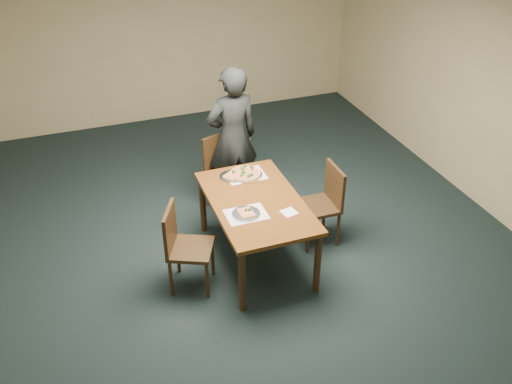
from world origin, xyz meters
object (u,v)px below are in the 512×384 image
object	(u,v)px
dining_table	(256,208)
slice_plate_far	(232,176)
slice_plate_near	(246,213)
chair_left	(182,243)
diner	(232,138)
pizza_pan	(245,173)
chair_far	(223,167)
chair_right	(324,200)

from	to	relation	value
dining_table	slice_plate_far	size ratio (longest dim) A/B	5.36
dining_table	slice_plate_near	size ratio (longest dim) A/B	5.36
chair_left	diner	bearing A→B (deg)	-10.95
diner	pizza_pan	xyz separation A→B (m)	(-0.07, -0.67, -0.10)
chair_far	diner	xyz separation A→B (m)	(0.13, 0.03, 0.36)
chair_far	diner	bearing A→B (deg)	-5.87
pizza_pan	slice_plate_near	size ratio (longest dim) A/B	1.30
chair_far	chair_left	xyz separation A→B (m)	(-0.82, -1.29, 0.00)
slice_plate_far	slice_plate_near	bearing A→B (deg)	-97.23
chair_left	pizza_pan	size ratio (longest dim) A/B	2.49
chair_right	slice_plate_far	world-z (taller)	chair_right
dining_table	chair_right	bearing A→B (deg)	5.80
chair_far	chair_left	bearing A→B (deg)	-142.20
chair_left	slice_plate_far	world-z (taller)	chair_left
diner	slice_plate_far	xyz separation A→B (m)	(-0.22, -0.65, -0.11)
chair_far	slice_plate_far	world-z (taller)	chair_far
chair_far	diner	world-z (taller)	diner
slice_plate_far	dining_table	bearing A→B (deg)	-81.18
chair_right	pizza_pan	size ratio (longest dim) A/B	2.49
chair_right	diner	world-z (taller)	diner
dining_table	slice_plate_far	world-z (taller)	slice_plate_far
chair_far	chair_right	world-z (taller)	same
chair_far	slice_plate_near	distance (m)	1.39
chair_far	slice_plate_far	size ratio (longest dim) A/B	3.25
chair_left	slice_plate_far	xyz separation A→B (m)	(0.74, 0.67, 0.25)
chair_right	slice_plate_far	size ratio (longest dim) A/B	3.25
chair_left	chair_right	distance (m)	1.66
dining_table	chair_right	world-z (taller)	chair_right
pizza_pan	chair_left	bearing A→B (deg)	-143.51
chair_far	slice_plate_far	xyz separation A→B (m)	(-0.09, -0.62, 0.25)
dining_table	chair_left	distance (m)	0.84
chair_right	diner	distance (m)	1.35
dining_table	chair_left	size ratio (longest dim) A/B	1.65
dining_table	chair_left	bearing A→B (deg)	-170.27
diner	pizza_pan	bearing A→B (deg)	78.67
chair_left	chair_right	world-z (taller)	same
chair_right	slice_plate_far	bearing A→B (deg)	-115.34
dining_table	slice_plate_near	distance (m)	0.29
chair_left	pizza_pan	xyz separation A→B (m)	(0.88, 0.65, 0.26)
dining_table	slice_plate_near	world-z (taller)	slice_plate_near
chair_left	slice_plate_near	world-z (taller)	chair_left
slice_plate_near	pizza_pan	bearing A→B (deg)	71.51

